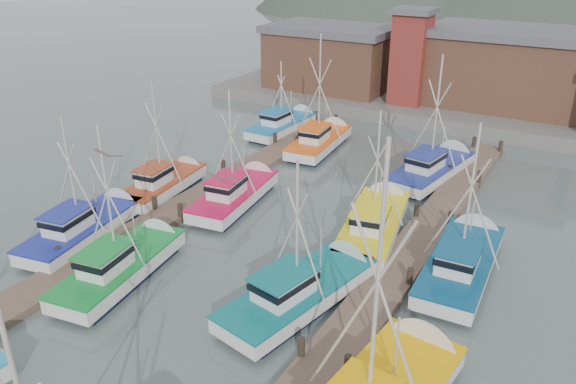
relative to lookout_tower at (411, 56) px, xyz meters
The scene contains 20 objects.
ground 33.52m from the lookout_tower, 86.53° to the right, with size 260.00×260.00×0.00m, color #4E5D5A.
dock_left 29.87m from the lookout_tower, 99.80° to the right, with size 2.30×46.00×1.50m.
dock_right 30.79m from the lookout_tower, 72.73° to the right, with size 2.30×46.00×1.50m.
quay 6.67m from the lookout_tower, 63.43° to the left, with size 44.00×16.00×1.20m, color slate.
shed_left 9.30m from the lookout_tower, 167.47° to the left, with size 12.72×8.48×6.20m.
shed_center 8.99m from the lookout_tower, 26.57° to the left, with size 14.84×9.54×6.90m.
lookout_tower is the anchor object (origin of this frame).
distant_hills 90.40m from the lookout_tower, 96.85° to the left, with size 175.00×140.00×42.00m.
boat_4 34.21m from the lookout_tower, 94.34° to the right, with size 3.75×8.67×8.66m.
boat_5 32.25m from the lookout_tower, 78.75° to the right, with size 4.45×9.33×7.99m.
boat_6 33.11m from the lookout_tower, 102.93° to the right, with size 3.91×8.73×7.81m.
boat_8 24.65m from the lookout_tower, 96.24° to the right, with size 3.60×8.63×8.09m.
boat_9 24.73m from the lookout_tower, 74.75° to the right, with size 4.34×9.27×8.09m.
boat_10 26.63m from the lookout_tower, 106.83° to the right, with size 3.28×7.85×8.15m.
boat_11 28.15m from the lookout_tower, 64.91° to the right, with size 3.59×9.10×8.77m.
boat_12 13.55m from the lookout_tower, 102.23° to the right, with size 3.84×8.77×9.75m.
boat_13 16.04m from the lookout_tower, 63.30° to the right, with size 4.15×9.39×9.41m.
boat_14 13.42m from the lookout_tower, 125.76° to the right, with size 2.92×8.48×6.85m.
gull_near 36.21m from the lookout_tower, 89.97° to the right, with size 1.54×0.61×0.24m.
gull_far 32.37m from the lookout_tower, 85.69° to the right, with size 1.55×0.62×0.24m.
Camera 1 is at (14.32, -17.32, 15.32)m, focal length 35.00 mm.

